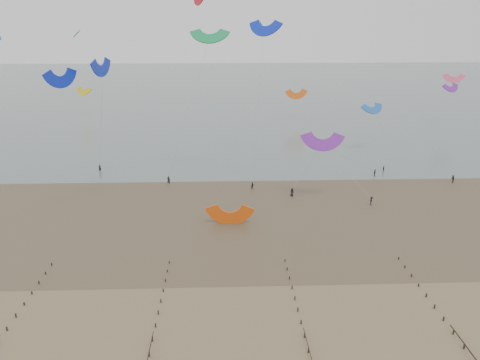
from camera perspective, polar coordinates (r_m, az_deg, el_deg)
The scene contains 6 objects.
ground at distance 63.87m, azimuth 3.22°, elevation -15.18°, with size 500.00×500.00×0.00m, color brown.
sea_and_shore at distance 94.05m, azimuth -1.13°, elevation -3.33°, with size 500.00×665.00×0.03m.
kitesurfer_lead at distance 108.00m, azimuth -8.70°, elevation 0.00°, with size 0.68×0.45×1.88m, color black.
kitesurfers at distance 112.17m, azimuth 16.00°, elevation 0.15°, with size 113.87×28.10×1.87m.
grounded_kite at distance 86.86m, azimuth -1.23°, elevation -5.32°, with size 7.47×3.91×5.69m, color #E14F0E, non-canonical shape.
kites_airborne at distance 138.35m, azimuth -6.79°, elevation 13.09°, with size 248.58×127.27×42.21m.
Camera 1 is at (-5.36, -52.47, 36.02)m, focal length 35.00 mm.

